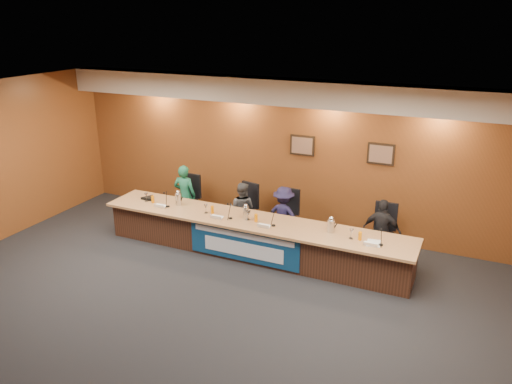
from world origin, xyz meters
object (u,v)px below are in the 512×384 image
banner (243,245)px  office_chair_b (244,212)px  carafe_left (178,199)px  speakerphone (148,198)px  panelist_a (185,195)px  panelist_b (242,209)px  carafe_mid (246,213)px  office_chair_c (285,219)px  panelist_c (284,215)px  panelist_d (382,231)px  dais_body (253,238)px  office_chair_a (188,202)px  office_chair_d (382,236)px  carafe_right (331,226)px

banner → office_chair_b: (-0.59, 1.25, 0.10)m
carafe_left → speakerphone: 0.76m
panelist_a → panelist_b: panelist_a is taller
panelist_a → carafe_mid: size_ratio=5.59×
office_chair_c → banner: bearing=-101.7°
panelist_c → panelist_d: 1.95m
office_chair_b → carafe_left: carafe_left is taller
dais_body → office_chair_c: dais_body is taller
carafe_left → carafe_mid: bearing=-3.3°
dais_body → speakerphone: bearing=178.8°
panelist_d → speakerphone: panelist_d is taller
panelist_c → office_chair_a: panelist_c is taller
panelist_d → office_chair_b: bearing=1.9°
carafe_mid → panelist_c: bearing=60.3°
office_chair_d → office_chair_c: bearing=179.5°
dais_body → panelist_b: size_ratio=5.18×
panelist_a → speakerphone: panelist_a is taller
office_chair_a → panelist_b: bearing=-2.8°
dais_body → carafe_right: carafe_right is taller
panelist_a → office_chair_a: panelist_a is taller
office_chair_c → carafe_right: size_ratio=2.09×
carafe_left → panelist_a: bearing=113.2°
panelist_b → office_chair_d: 2.88m
banner → office_chair_b: size_ratio=4.58×
dais_body → carafe_mid: size_ratio=24.73×
carafe_mid → speakerphone: 2.31m
banner → carafe_mid: bearing=108.1°
office_chair_b → carafe_right: (2.10, -0.82, 0.38)m
panelist_b → office_chair_b: bearing=-94.7°
carafe_left → speakerphone: carafe_left is taller
panelist_d → carafe_mid: (-2.40, -0.80, 0.26)m
panelist_b → carafe_left: size_ratio=4.70×
office_chair_b → carafe_right: 2.29m
panelist_c → carafe_right: size_ratio=5.20×
panelist_d → carafe_right: 1.08m
panelist_d → office_chair_b: panelist_d is taller
office_chair_b → carafe_right: size_ratio=2.09×
speakerphone → office_chair_c: bearing=15.9°
panelist_b → panelist_d: 2.87m
office_chair_a → carafe_mid: size_ratio=1.98×
carafe_right → carafe_left: bearing=179.8°
office_chair_b → office_chair_d: (2.87, 0.00, 0.00)m
office_chair_c → office_chair_a: bearing=-176.6°
office_chair_b → office_chair_d: size_ratio=1.00×
panelist_a → office_chair_b: panelist_a is taller
panelist_d → carafe_right: size_ratio=5.36×
carafe_right → office_chair_b: bearing=158.7°
office_chair_c → carafe_mid: (-0.45, -0.90, 0.39)m
panelist_b → office_chair_a: 1.39m
panelist_b → carafe_left: 1.32m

